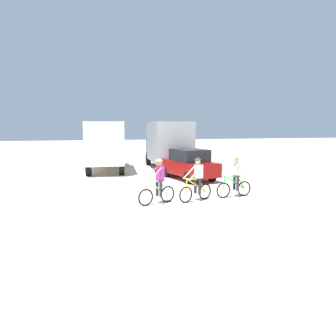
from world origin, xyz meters
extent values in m
plane|color=beige|center=(0.00, 0.00, 0.00)|extent=(120.00, 120.00, 0.00)
cube|color=white|center=(-2.34, 11.33, 2.00)|extent=(2.76, 5.36, 2.70)
cube|color=silver|center=(-2.10, 14.72, 1.50)|extent=(2.30, 1.65, 2.00)
cube|color=black|center=(-2.05, 15.42, 1.85)|extent=(2.02, 0.22, 0.80)
cylinder|color=black|center=(-3.13, 14.69, 0.50)|extent=(0.39, 1.02, 1.00)
cylinder|color=black|center=(-1.09, 14.55, 0.50)|extent=(0.39, 1.02, 1.00)
cylinder|color=black|center=(-3.47, 9.71, 0.50)|extent=(0.39, 1.02, 1.00)
cylinder|color=black|center=(-1.44, 9.57, 0.50)|extent=(0.39, 1.02, 1.00)
cube|color=#9E9EA3|center=(1.96, 11.00, 2.00)|extent=(2.63, 5.30, 2.70)
cube|color=#4C6B9E|center=(2.11, 14.40, 1.50)|extent=(2.26, 1.60, 2.00)
cube|color=black|center=(2.14, 15.09, 1.85)|extent=(2.03, 0.17, 0.80)
cylinder|color=black|center=(1.08, 14.34, 0.50)|extent=(0.36, 1.01, 1.00)
cylinder|color=black|center=(3.12, 14.25, 0.50)|extent=(0.36, 1.01, 1.00)
cylinder|color=black|center=(0.86, 9.36, 0.50)|extent=(0.36, 1.01, 1.00)
cylinder|color=black|center=(2.90, 9.27, 0.50)|extent=(0.36, 1.01, 1.00)
cube|color=maroon|center=(2.17, 7.08, 0.70)|extent=(2.72, 4.50, 0.76)
cube|color=black|center=(2.21, 6.94, 1.42)|extent=(2.06, 2.42, 0.68)
cylinder|color=black|center=(1.10, 8.16, 0.32)|extent=(0.37, 0.67, 0.64)
cylinder|color=black|center=(2.62, 8.53, 0.32)|extent=(0.37, 0.67, 0.64)
cylinder|color=black|center=(1.73, 5.63, 0.32)|extent=(0.37, 0.67, 0.64)
cylinder|color=black|center=(3.25, 6.01, 0.32)|extent=(0.37, 0.67, 0.64)
torus|color=black|center=(-1.27, 1.30, 0.34)|extent=(0.65, 0.32, 0.68)
cylinder|color=silver|center=(-1.27, 1.30, 0.34)|extent=(0.10, 0.10, 0.08)
torus|color=black|center=(-0.30, 1.71, 0.34)|extent=(0.65, 0.32, 0.68)
cylinder|color=silver|center=(-0.30, 1.71, 0.34)|extent=(0.10, 0.10, 0.08)
cylinder|color=silver|center=(-0.76, 1.51, 0.66)|extent=(0.97, 0.44, 0.68)
cylinder|color=silver|center=(-0.92, 1.45, 0.94)|extent=(0.63, 0.30, 0.13)
cylinder|color=silver|center=(-0.46, 1.64, 0.62)|extent=(0.38, 0.20, 0.59)
cylinder|color=silver|center=(-1.25, 1.31, 0.66)|extent=(0.11, 0.08, 0.64)
cylinder|color=silver|center=(-1.23, 1.32, 0.98)|extent=(0.24, 0.49, 0.04)
cube|color=black|center=(-0.62, 1.57, 0.93)|extent=(0.27, 0.20, 0.06)
cube|color=#AD2D8C|center=(-0.64, 1.57, 1.24)|extent=(0.31, 0.37, 0.56)
sphere|color=#A87A5B|center=(-0.70, 1.54, 1.64)|extent=(0.22, 0.22, 0.22)
cone|color=tan|center=(-0.70, 1.54, 1.77)|extent=(0.32, 0.32, 0.10)
cylinder|color=#26262B|center=(-0.65, 1.42, 0.63)|extent=(0.12, 0.12, 0.66)
cylinder|color=#26262B|center=(-0.75, 1.66, 0.63)|extent=(0.12, 0.12, 0.66)
cylinder|color=#A87A5B|center=(-0.88, 1.27, 1.23)|extent=(0.58, 0.33, 0.53)
cylinder|color=#A87A5B|center=(-1.02, 1.60, 1.23)|extent=(0.61, 0.25, 0.53)
torus|color=black|center=(0.38, 1.42, 0.34)|extent=(0.65, 0.33, 0.68)
cylinder|color=silver|center=(0.38, 1.42, 0.34)|extent=(0.11, 0.11, 0.08)
torus|color=black|center=(1.35, 1.84, 0.34)|extent=(0.65, 0.33, 0.68)
cylinder|color=silver|center=(1.35, 1.84, 0.34)|extent=(0.11, 0.11, 0.08)
cylinder|color=gold|center=(0.89, 1.64, 0.66)|extent=(0.96, 0.46, 0.68)
cylinder|color=gold|center=(0.73, 1.57, 0.94)|extent=(0.63, 0.31, 0.13)
cylinder|color=gold|center=(1.19, 1.77, 0.62)|extent=(0.38, 0.20, 0.59)
cylinder|color=gold|center=(0.41, 1.43, 0.66)|extent=(0.11, 0.09, 0.64)
cylinder|color=silver|center=(0.43, 1.44, 0.98)|extent=(0.24, 0.49, 0.04)
cube|color=black|center=(1.03, 1.70, 0.93)|extent=(0.27, 0.21, 0.06)
cube|color=silver|center=(1.01, 1.70, 1.24)|extent=(0.31, 0.37, 0.56)
sphere|color=beige|center=(0.96, 1.67, 1.64)|extent=(0.22, 0.22, 0.22)
cone|color=#333333|center=(0.96, 1.67, 1.77)|extent=(0.32, 0.32, 0.10)
cylinder|color=#26262B|center=(1.01, 1.55, 0.63)|extent=(0.12, 0.12, 0.66)
cylinder|color=#26262B|center=(0.90, 1.79, 0.63)|extent=(0.12, 0.12, 0.66)
cylinder|color=beige|center=(0.77, 1.39, 1.23)|extent=(0.58, 0.33, 0.53)
cylinder|color=beige|center=(0.63, 1.72, 1.23)|extent=(0.61, 0.26, 0.53)
torus|color=black|center=(2.21, 1.91, 0.34)|extent=(0.68, 0.16, 0.68)
cylinder|color=silver|center=(2.21, 1.91, 0.34)|extent=(0.09, 0.09, 0.08)
torus|color=black|center=(3.25, 2.06, 0.34)|extent=(0.68, 0.16, 0.68)
cylinder|color=silver|center=(3.25, 2.06, 0.34)|extent=(0.09, 0.09, 0.08)
cylinder|color=green|center=(2.76, 1.99, 0.66)|extent=(1.02, 0.20, 0.68)
cylinder|color=green|center=(2.59, 1.97, 0.94)|extent=(0.66, 0.14, 0.13)
cylinder|color=green|center=(3.08, 2.04, 0.62)|extent=(0.39, 0.11, 0.59)
cylinder|color=green|center=(2.24, 1.92, 0.66)|extent=(0.11, 0.06, 0.64)
cylinder|color=silver|center=(2.26, 1.92, 0.98)|extent=(0.11, 0.52, 0.04)
cube|color=black|center=(2.91, 2.01, 0.93)|extent=(0.25, 0.15, 0.06)
cube|color=silver|center=(2.89, 2.01, 1.24)|extent=(0.24, 0.35, 0.56)
sphere|color=beige|center=(2.83, 2.00, 1.64)|extent=(0.22, 0.22, 0.22)
cone|color=tan|center=(2.83, 2.00, 1.77)|extent=(0.32, 0.32, 0.10)
cylinder|color=#26262B|center=(2.85, 1.87, 0.63)|extent=(0.12, 0.12, 0.66)
cylinder|color=#26262B|center=(2.81, 2.13, 0.63)|extent=(0.12, 0.12, 0.66)
cylinder|color=beige|center=(2.58, 1.78, 1.23)|extent=(0.62, 0.18, 0.53)
cylinder|color=beige|center=(2.53, 2.14, 1.23)|extent=(0.63, 0.10, 0.53)
camera|label=1|loc=(-3.26, -10.93, 3.11)|focal=34.86mm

